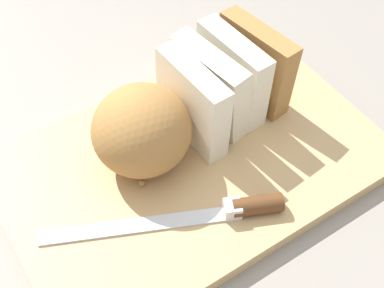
{
  "coord_description": "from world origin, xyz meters",
  "views": [
    {
      "loc": [
        -0.23,
        -0.35,
        0.57
      ],
      "look_at": [
        0.0,
        0.0,
        0.05
      ],
      "focal_mm": 51.19,
      "sensor_mm": 36.0,
      "label": 1
    }
  ],
  "objects": [
    {
      "name": "crumb_near_loaf",
      "position": [
        -0.07,
        0.0,
        0.02
      ],
      "size": [
        0.01,
        0.01,
        0.01
      ],
      "primitive_type": "sphere",
      "color": "tan",
      "rests_on": "cutting_board"
    },
    {
      "name": "ground_plane",
      "position": [
        0.0,
        0.0,
        0.0
      ],
      "size": [
        3.0,
        3.0,
        0.0
      ],
      "primitive_type": "plane",
      "color": "gray"
    },
    {
      "name": "crumb_near_knife",
      "position": [
        0.05,
        0.04,
        0.02
      ],
      "size": [
        0.01,
        0.01,
        0.01
      ],
      "primitive_type": "sphere",
      "color": "tan",
      "rests_on": "cutting_board"
    },
    {
      "name": "bread_loaf",
      "position": [
        0.01,
        0.04,
        0.08
      ],
      "size": [
        0.28,
        0.15,
        0.11
      ],
      "rotation": [
        0.0,
        0.0,
        0.1
      ],
      "color": "#A8753D",
      "rests_on": "cutting_board"
    },
    {
      "name": "bread_knife",
      "position": [
        -0.01,
        -0.09,
        0.03
      ],
      "size": [
        0.27,
        0.14,
        0.02
      ],
      "rotation": [
        0.0,
        0.0,
        2.72
      ],
      "color": "silver",
      "rests_on": "cutting_board"
    },
    {
      "name": "cutting_board",
      "position": [
        0.0,
        0.0,
        0.01
      ],
      "size": [
        0.47,
        0.31,
        0.02
      ],
      "primitive_type": "cube",
      "rotation": [
        0.0,
        0.0,
        -0.0
      ],
      "color": "tan",
      "rests_on": "ground_plane"
    }
  ]
}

